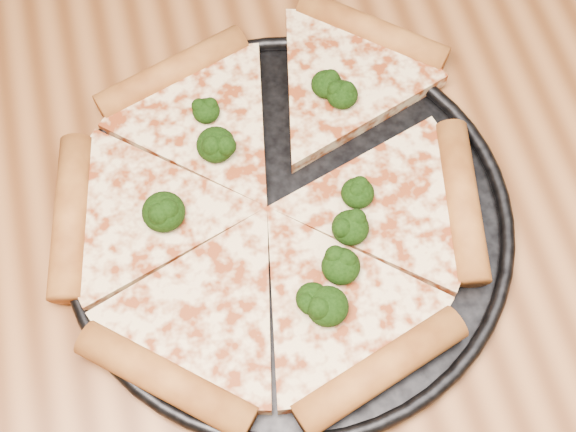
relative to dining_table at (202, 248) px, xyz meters
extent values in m
plane|color=brown|center=(0.00, 0.00, -0.66)|extent=(4.00, 4.00, 0.00)
cube|color=brown|center=(0.00, 0.00, 0.07)|extent=(1.20, 0.90, 0.04)
cube|color=brown|center=(0.54, 0.39, -0.30)|extent=(0.06, 0.06, 0.71)
cylinder|color=black|center=(0.07, -0.04, 0.09)|extent=(0.35, 0.35, 0.01)
torus|color=black|center=(0.07, -0.04, 0.10)|extent=(0.37, 0.37, 0.01)
cylinder|color=#A76229|center=(0.19, 0.12, 0.11)|extent=(0.12, 0.11, 0.03)
cylinder|color=#A76229|center=(0.01, 0.12, 0.11)|extent=(0.14, 0.07, 0.03)
cylinder|color=#A76229|center=(-0.10, 0.00, 0.11)|extent=(0.06, 0.14, 0.03)
cylinder|color=#A76229|center=(-0.05, -0.15, 0.11)|extent=(0.12, 0.11, 0.03)
cylinder|color=#A76229|center=(0.11, -0.18, 0.11)|extent=(0.14, 0.07, 0.03)
cylinder|color=#A76229|center=(0.21, -0.06, 0.11)|extent=(0.06, 0.14, 0.03)
ellipsoid|color=black|center=(0.10, -0.10, 0.12)|extent=(0.03, 0.03, 0.02)
ellipsoid|color=black|center=(0.13, 0.07, 0.12)|extent=(0.03, 0.03, 0.02)
ellipsoid|color=black|center=(0.03, 0.03, 0.12)|extent=(0.03, 0.03, 0.02)
ellipsoid|color=black|center=(-0.02, -0.02, 0.12)|extent=(0.03, 0.03, 0.03)
ellipsoid|color=black|center=(0.07, -0.11, 0.12)|extent=(0.03, 0.03, 0.02)
ellipsoid|color=black|center=(0.13, -0.04, 0.12)|extent=(0.03, 0.03, 0.02)
ellipsoid|color=black|center=(0.03, 0.07, 0.12)|extent=(0.02, 0.02, 0.02)
ellipsoid|color=black|center=(0.12, -0.07, 0.12)|extent=(0.03, 0.03, 0.02)
ellipsoid|color=black|center=(0.08, -0.12, 0.12)|extent=(0.03, 0.03, 0.02)
ellipsoid|color=black|center=(0.14, 0.06, 0.12)|extent=(0.03, 0.03, 0.02)
camera|label=1|loc=(0.00, -0.32, 0.70)|focal=50.95mm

